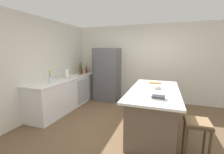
% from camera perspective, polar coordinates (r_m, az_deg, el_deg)
% --- Properties ---
extents(ground_plane, '(7.20, 7.20, 0.00)m').
position_cam_1_polar(ground_plane, '(3.58, 5.90, -18.99)').
color(ground_plane, brown).
extents(wall_rear, '(6.00, 0.10, 2.60)m').
position_cam_1_polar(wall_rear, '(5.37, 11.84, 5.11)').
color(wall_rear, silver).
rests_on(wall_rear, ground_plane).
extents(wall_left, '(0.10, 6.00, 2.60)m').
position_cam_1_polar(wall_left, '(4.42, -26.44, 3.33)').
color(wall_left, silver).
rests_on(wall_left, ground_plane).
extents(counter_run_left, '(0.67, 2.75, 0.92)m').
position_cam_1_polar(counter_run_left, '(4.88, -16.37, -5.59)').
color(counter_run_left, white).
rests_on(counter_run_left, ground_plane).
extents(kitchen_island, '(0.99, 2.10, 0.92)m').
position_cam_1_polar(kitchen_island, '(3.44, 15.40, -11.93)').
color(kitchen_island, brown).
rests_on(kitchen_island, ground_plane).
extents(refrigerator, '(0.83, 0.74, 1.82)m').
position_cam_1_polar(refrigerator, '(5.32, -1.80, 1.03)').
color(refrigerator, '#56565B').
rests_on(refrigerator, ground_plane).
extents(bar_stool, '(0.36, 0.36, 0.70)m').
position_cam_1_polar(bar_stool, '(2.72, 29.52, -16.64)').
color(bar_stool, '#473828').
rests_on(bar_stool, ground_plane).
extents(sink_faucet, '(0.15, 0.05, 0.30)m').
position_cam_1_polar(sink_faucet, '(4.48, -20.10, 0.91)').
color(sink_faucet, silver).
rests_on(sink_faucet, counter_run_left).
extents(flower_vase, '(0.09, 0.09, 0.33)m').
position_cam_1_polar(flower_vase, '(4.11, -22.39, -0.79)').
color(flower_vase, silver).
rests_on(flower_vase, counter_run_left).
extents(paper_towel_roll, '(0.14, 0.14, 0.31)m').
position_cam_1_polar(paper_towel_roll, '(4.73, -16.68, 1.23)').
color(paper_towel_roll, gray).
rests_on(paper_towel_roll, counter_run_left).
extents(soda_bottle, '(0.07, 0.07, 0.32)m').
position_cam_1_polar(soda_bottle, '(5.81, -9.33, 2.96)').
color(soda_bottle, silver).
rests_on(soda_bottle, counter_run_left).
extents(vinegar_bottle, '(0.05, 0.05, 0.31)m').
position_cam_1_polar(vinegar_bottle, '(5.73, -9.76, 2.79)').
color(vinegar_bottle, '#994C23').
rests_on(vinegar_bottle, counter_run_left).
extents(hot_sauce_bottle, '(0.06, 0.06, 0.23)m').
position_cam_1_polar(hot_sauce_bottle, '(5.61, -9.62, 2.32)').
color(hot_sauce_bottle, red).
rests_on(hot_sauce_bottle, counter_run_left).
extents(olive_oil_bottle, '(0.06, 0.06, 0.35)m').
position_cam_1_polar(olive_oil_bottle, '(5.61, -11.39, 2.82)').
color(olive_oil_bottle, olive).
rests_on(olive_oil_bottle, counter_run_left).
extents(syrup_bottle, '(0.06, 0.06, 0.25)m').
position_cam_1_polar(syrup_bottle, '(5.51, -11.61, 2.20)').
color(syrup_bottle, '#5B3319').
rests_on(syrup_bottle, counter_run_left).
extents(wine_bottle, '(0.07, 0.07, 0.40)m').
position_cam_1_polar(wine_bottle, '(5.42, -11.95, 2.77)').
color(wine_bottle, '#19381E').
rests_on(wine_bottle, counter_run_left).
extents(whiskey_bottle, '(0.08, 0.08, 0.30)m').
position_cam_1_polar(whiskey_bottle, '(5.31, -12.06, 2.20)').
color(whiskey_bottle, brown).
rests_on(whiskey_bottle, counter_run_left).
extents(cookbook_stack, '(0.22, 0.18, 0.06)m').
position_cam_1_polar(cookbook_stack, '(2.67, 17.16, -7.40)').
color(cookbook_stack, silver).
rests_on(cookbook_stack, kitchen_island).
extents(mixing_bowl, '(0.21, 0.21, 0.07)m').
position_cam_1_polar(mixing_bowl, '(3.38, 16.24, -3.62)').
color(mixing_bowl, silver).
rests_on(mixing_bowl, kitchen_island).
extents(cutting_board, '(0.32, 0.25, 0.02)m').
position_cam_1_polar(cutting_board, '(3.95, 15.91, -2.11)').
color(cutting_board, '#9E7042').
rests_on(cutting_board, kitchen_island).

